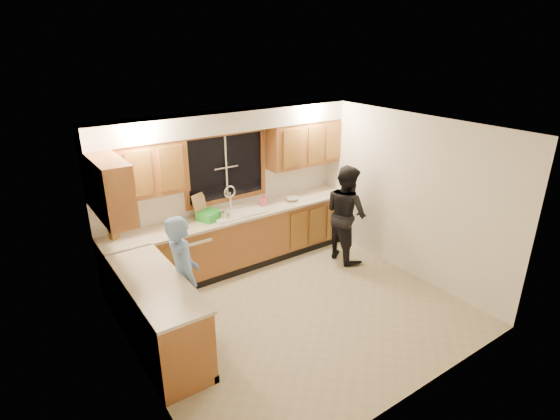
# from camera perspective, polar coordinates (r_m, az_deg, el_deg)

# --- Properties ---
(floor) EXTENTS (4.20, 4.20, 0.00)m
(floor) POSITION_cam_1_polar(r_m,az_deg,el_deg) (6.17, 2.14, -13.01)
(floor) COLOR #B6AB8C
(floor) RESTS_ON ground
(ceiling) EXTENTS (4.20, 4.20, 0.00)m
(ceiling) POSITION_cam_1_polar(r_m,az_deg,el_deg) (5.17, 2.53, 10.41)
(ceiling) COLOR white
(wall_back) EXTENTS (4.20, 0.00, 4.20)m
(wall_back) POSITION_cam_1_polar(r_m,az_deg,el_deg) (7.06, -6.99, 2.84)
(wall_back) COLOR white
(wall_back) RESTS_ON ground
(wall_left) EXTENTS (0.00, 3.80, 3.80)m
(wall_left) POSITION_cam_1_polar(r_m,az_deg,el_deg) (4.73, -18.71, -8.13)
(wall_left) COLOR white
(wall_left) RESTS_ON ground
(wall_right) EXTENTS (0.00, 3.80, 3.80)m
(wall_right) POSITION_cam_1_polar(r_m,az_deg,el_deg) (6.94, 16.33, 1.77)
(wall_right) COLOR white
(wall_right) RESTS_ON ground
(base_cabinets_back) EXTENTS (4.20, 0.60, 0.88)m
(base_cabinets_back) POSITION_cam_1_polar(r_m,az_deg,el_deg) (7.12, -5.55, -3.98)
(base_cabinets_back) COLOR #A1612E
(base_cabinets_back) RESTS_ON ground
(base_cabinets_left) EXTENTS (0.60, 1.90, 0.88)m
(base_cabinets_left) POSITION_cam_1_polar(r_m,az_deg,el_deg) (5.50, -15.74, -13.15)
(base_cabinets_left) COLOR #A1612E
(base_cabinets_left) RESTS_ON ground
(countertop_back) EXTENTS (4.20, 0.63, 0.04)m
(countertop_back) POSITION_cam_1_polar(r_m,az_deg,el_deg) (6.92, -5.63, -0.59)
(countertop_back) COLOR beige
(countertop_back) RESTS_ON base_cabinets_back
(countertop_left) EXTENTS (0.63, 1.90, 0.04)m
(countertop_left) POSITION_cam_1_polar(r_m,az_deg,el_deg) (5.26, -16.10, -8.98)
(countertop_left) COLOR beige
(countertop_left) RESTS_ON base_cabinets_left
(upper_cabinets_left) EXTENTS (1.35, 0.33, 0.75)m
(upper_cabinets_left) POSITION_cam_1_polar(r_m,az_deg,el_deg) (6.23, -18.15, 4.91)
(upper_cabinets_left) COLOR #A1612E
(upper_cabinets_left) RESTS_ON wall_back
(upper_cabinets_right) EXTENTS (1.35, 0.33, 0.75)m
(upper_cabinets_right) POSITION_cam_1_polar(r_m,az_deg,el_deg) (7.51, 3.14, 8.68)
(upper_cabinets_right) COLOR #A1612E
(upper_cabinets_right) RESTS_ON wall_back
(upper_cabinets_return) EXTENTS (0.33, 0.90, 0.75)m
(upper_cabinets_return) POSITION_cam_1_polar(r_m,az_deg,el_deg) (5.54, -21.21, 2.48)
(upper_cabinets_return) COLOR #A1612E
(upper_cabinets_return) RESTS_ON wall_left
(soffit) EXTENTS (4.20, 0.35, 0.30)m
(soffit) POSITION_cam_1_polar(r_m,az_deg,el_deg) (6.63, -6.70, 11.47)
(soffit) COLOR white
(soffit) RESTS_ON wall_back
(window_frame) EXTENTS (1.44, 0.03, 1.14)m
(window_frame) POSITION_cam_1_polar(r_m,az_deg,el_deg) (6.94, -7.09, 5.55)
(window_frame) COLOR black
(window_frame) RESTS_ON wall_back
(sink) EXTENTS (0.86, 0.52, 0.57)m
(sink) POSITION_cam_1_polar(r_m,az_deg,el_deg) (6.95, -5.70, -0.81)
(sink) COLOR white
(sink) RESTS_ON countertop_back
(dishwasher) EXTENTS (0.60, 0.56, 0.82)m
(dishwasher) POSITION_cam_1_polar(r_m,az_deg,el_deg) (6.80, -11.78, -5.94)
(dishwasher) COLOR white
(dishwasher) RESTS_ON floor
(stove) EXTENTS (0.58, 0.75, 0.90)m
(stove) POSITION_cam_1_polar(r_m,az_deg,el_deg) (5.05, -13.46, -16.27)
(stove) COLOR white
(stove) RESTS_ON floor
(man) EXTENTS (0.44, 0.62, 1.61)m
(man) POSITION_cam_1_polar(r_m,az_deg,el_deg) (5.47, -12.45, -8.55)
(man) COLOR #6E97D0
(man) RESTS_ON floor
(woman) EXTENTS (0.66, 0.82, 1.62)m
(woman) POSITION_cam_1_polar(r_m,az_deg,el_deg) (7.25, 8.60, -0.42)
(woman) COLOR black
(woman) RESTS_ON floor
(knife_block) EXTENTS (0.14, 0.13, 0.21)m
(knife_block) POSITION_cam_1_polar(r_m,az_deg,el_deg) (6.41, -20.94, -2.67)
(knife_block) COLOR olive
(knife_block) RESTS_ON countertop_back
(cutting_board) EXTENTS (0.29, 0.20, 0.36)m
(cutting_board) POSITION_cam_1_polar(r_m,az_deg,el_deg) (6.83, -10.45, 0.65)
(cutting_board) COLOR tan
(cutting_board) RESTS_ON countertop_back
(dish_crate) EXTENTS (0.38, 0.37, 0.14)m
(dish_crate) POSITION_cam_1_polar(r_m,az_deg,el_deg) (6.70, -9.28, -0.71)
(dish_crate) COLOR green
(dish_crate) RESTS_ON countertop_back
(soap_bottle) EXTENTS (0.10, 0.10, 0.20)m
(soap_bottle) POSITION_cam_1_polar(r_m,az_deg,el_deg) (7.18, -2.21, 1.39)
(soap_bottle) COLOR #FE6091
(soap_bottle) RESTS_ON countertop_back
(bowl) EXTENTS (0.29, 0.29, 0.05)m
(bowl) POSITION_cam_1_polar(r_m,az_deg,el_deg) (7.41, 1.66, 1.45)
(bowl) COLOR silver
(bowl) RESTS_ON countertop_back
(can_left) EXTENTS (0.08, 0.08, 0.12)m
(can_left) POSITION_cam_1_polar(r_m,az_deg,el_deg) (6.70, -7.53, -0.73)
(can_left) COLOR #C3B796
(can_left) RESTS_ON countertop_back
(can_right) EXTENTS (0.07, 0.07, 0.11)m
(can_right) POSITION_cam_1_polar(r_m,az_deg,el_deg) (6.65, -6.82, -0.90)
(can_right) COLOR #C3B796
(can_right) RESTS_ON countertop_back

